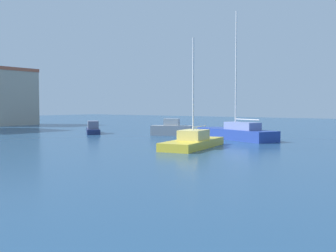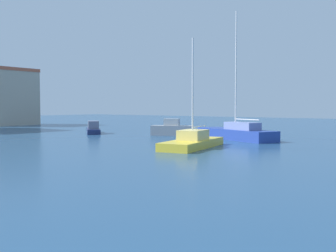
# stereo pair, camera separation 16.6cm
# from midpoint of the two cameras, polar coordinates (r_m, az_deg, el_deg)

# --- Properties ---
(water) EXTENTS (160.00, 160.00, 0.00)m
(water) POSITION_cam_midpoint_polar(r_m,az_deg,el_deg) (28.69, -21.14, -3.18)
(water) COLOR navy
(water) RESTS_ON ground
(sailboat_yellow_outer_mooring) EXTENTS (7.20, 3.47, 7.75)m
(sailboat_yellow_outer_mooring) POSITION_cam_midpoint_polar(r_m,az_deg,el_deg) (27.74, 3.80, -2.24)
(sailboat_yellow_outer_mooring) COLOR gold
(sailboat_yellow_outer_mooring) RESTS_ON water
(motorboat_grey_mid_harbor) EXTENTS (2.79, 4.25, 1.69)m
(motorboat_grey_mid_harbor) POSITION_cam_midpoint_polar(r_m,az_deg,el_deg) (39.12, 0.67, -0.48)
(motorboat_grey_mid_harbor) COLOR gray
(motorboat_grey_mid_harbor) RESTS_ON water
(motorboat_navy_behind_lamppost) EXTENTS (4.18, 4.62, 1.35)m
(motorboat_navy_behind_lamppost) POSITION_cam_midpoint_polar(r_m,az_deg,el_deg) (42.89, -10.78, -0.42)
(motorboat_navy_behind_lamppost) COLOR #19234C
(motorboat_navy_behind_lamppost) RESTS_ON water
(sailboat_blue_far_left) EXTENTS (5.42, 8.68, 11.30)m
(sailboat_blue_far_left) POSITION_cam_midpoint_polar(r_m,az_deg,el_deg) (35.09, 10.11, -0.95)
(sailboat_blue_far_left) COLOR #233D93
(sailboat_blue_far_left) RESTS_ON water
(yacht_club) EXTENTS (7.65, 6.13, 8.72)m
(yacht_club) POSITION_cam_midpoint_polar(r_m,az_deg,el_deg) (65.04, -22.40, 3.97)
(yacht_club) COLOR #B2A893
(yacht_club) RESTS_ON ground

